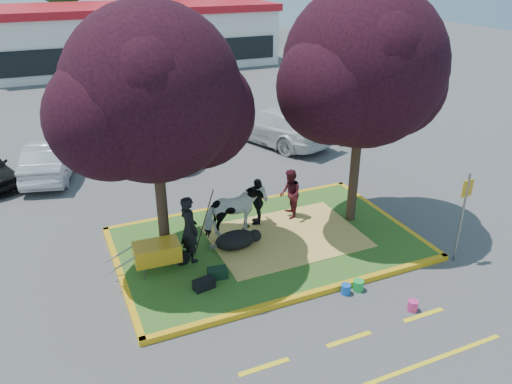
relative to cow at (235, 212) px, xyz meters
name	(u,v)px	position (x,y,z in m)	size (l,w,h in m)	color
ground	(267,245)	(0.69, -0.69, -0.89)	(90.00, 90.00, 0.00)	#424244
median_island	(267,243)	(0.69, -0.69, -0.82)	(8.00, 5.00, 0.15)	#2C5A1C
curb_near	(312,294)	(0.69, -3.27, -0.82)	(8.30, 0.16, 0.15)	gold
curb_far	(234,206)	(0.69, 1.89, -0.82)	(8.30, 0.16, 0.15)	gold
curb_left	(121,276)	(-3.39, -0.69, -0.82)	(0.16, 5.30, 0.15)	gold
curb_right	(385,216)	(4.77, -0.69, -0.82)	(0.16, 5.30, 0.15)	gold
straw_bedding	(286,236)	(1.29, -0.69, -0.74)	(4.20, 3.00, 0.01)	#E7C35F
tree_purple_left	(154,102)	(-2.09, -0.31, 3.47)	(5.06, 4.20, 6.51)	black
tree_purple_right	(364,74)	(3.61, -0.51, 3.67)	(5.30, 4.40, 6.82)	black
fire_lane_stripe_a	(264,367)	(-1.31, -4.89, -0.89)	(1.10, 0.12, 0.01)	yellow
fire_lane_stripe_b	(349,339)	(0.69, -4.89, -0.89)	(1.10, 0.12, 0.01)	yellow
fire_lane_stripe_c	(423,315)	(2.69, -4.89, -0.89)	(1.10, 0.12, 0.01)	yellow
fire_lane_long	(383,378)	(0.69, -6.09, -0.89)	(6.00, 0.10, 0.01)	yellow
retail_building	(135,35)	(2.69, 27.29, 1.36)	(20.40, 8.40, 4.40)	silver
cow	(235,212)	(0.00, 0.00, 0.00)	(0.80, 1.76, 1.49)	silver
calf	(236,240)	(-0.26, -0.69, -0.49)	(1.17, 0.66, 0.51)	black
handler	(189,229)	(-1.55, -0.73, 0.17)	(0.67, 0.44, 1.83)	black
visitor_a	(290,194)	(1.94, 0.36, 0.03)	(0.75, 0.59, 1.55)	#4B151E
visitor_b	(258,201)	(0.88, 0.39, -0.02)	(0.85, 0.36, 1.46)	black
wheelbarrow	(158,252)	(-2.45, -0.91, -0.21)	(2.07, 0.74, 0.78)	black
gear_bag_dark	(204,284)	(-1.64, -2.12, -0.62)	(0.50, 0.27, 0.26)	black
gear_bag_green	(218,273)	(-1.18, -1.81, -0.61)	(0.48, 0.30, 0.26)	black
sign_post	(464,208)	(4.99, -3.39, 0.68)	(0.36, 0.06, 2.54)	slate
bucket_green	(358,285)	(1.86, -3.49, -0.76)	(0.26, 0.26, 0.28)	green
bucket_pink	(413,306)	(2.57, -4.65, -0.76)	(0.24, 0.24, 0.26)	#D02E7F
bucket_blue	(346,289)	(1.50, -3.49, -0.77)	(0.24, 0.24, 0.26)	blue
car_silver	(52,158)	(-4.50, 7.14, -0.21)	(1.45, 4.16, 1.37)	#ACAEB4
car_red	(168,137)	(0.06, 7.65, -0.15)	(2.46, 5.34, 1.48)	maroon
car_white	(274,125)	(4.68, 7.22, -0.11)	(2.21, 5.43, 1.57)	silver
car_grey	(339,120)	(8.01, 7.23, -0.28)	(1.30, 3.72, 1.23)	slate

